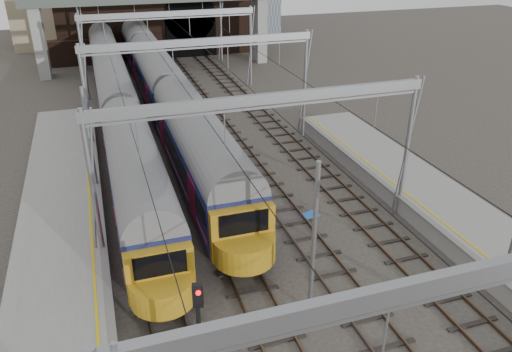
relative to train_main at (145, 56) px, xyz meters
name	(u,v)px	position (x,y,z in m)	size (l,w,h in m)	color
ground	(330,341)	(2.00, -40.98, -2.68)	(160.00, 160.00, 0.00)	#38332D
platform_left	(57,346)	(-8.18, -38.48, -2.12)	(4.32, 55.00, 1.12)	gray
tracks	(229,180)	(2.00, -25.98, -2.66)	(14.40, 80.00, 0.22)	#4C3828
overhead_line	(202,58)	(2.00, -19.50, 3.89)	(16.80, 80.00, 8.00)	gray
retaining_wall	(161,22)	(3.40, 10.95, 1.66)	(28.00, 2.75, 9.00)	black
overbridge	(154,4)	(2.00, 5.02, 4.59)	(28.00, 3.00, 9.25)	gray
train_main	(145,56)	(0.00, 0.00, 0.00)	(3.11, 71.82, 5.25)	black
train_second	(109,71)	(-4.00, -4.47, -0.14)	(2.87, 66.35, 4.91)	black
signal_near_left	(199,325)	(-3.30, -41.69, 0.34)	(0.38, 0.46, 4.77)	black
equip_cover_a	(261,261)	(1.09, -35.11, -2.62)	(0.96, 0.68, 0.11)	blue
equip_cover_b	(310,215)	(5.18, -31.82, -2.62)	(0.94, 0.67, 0.11)	blue
equip_cover_c	(346,303)	(3.66, -39.17, -2.62)	(0.90, 0.64, 0.11)	blue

